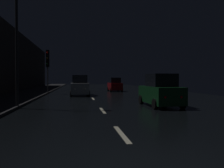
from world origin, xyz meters
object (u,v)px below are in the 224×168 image
at_px(streetlamp_overhead, 25,27).
at_px(car_parked_right_near, 160,91).
at_px(car_approaching_headlights, 80,86).
at_px(car_parked_right_far, 115,85).
at_px(traffic_light_far_left, 48,62).

xyz_separation_m(streetlamp_overhead, car_parked_right_near, (8.23, -0.28, -3.82)).
relative_size(car_approaching_headlights, car_parked_right_far, 1.11).
distance_m(car_approaching_headlights, car_parked_right_far, 8.65).
height_order(car_parked_right_near, car_parked_right_far, car_parked_right_near).
relative_size(traffic_light_far_left, car_parked_right_far, 1.32).
bearing_deg(traffic_light_far_left, streetlamp_overhead, 10.04).
height_order(traffic_light_far_left, streetlamp_overhead, streetlamp_overhead).
relative_size(traffic_light_far_left, car_approaching_headlights, 1.18).
relative_size(car_approaching_headlights, car_parked_right_near, 1.04).
bearing_deg(car_parked_right_far, car_approaching_headlights, 145.28).
distance_m(car_parked_right_near, car_parked_right_far, 17.18).
bearing_deg(car_parked_right_near, car_approaching_headlights, 26.07).
bearing_deg(traffic_light_far_left, car_parked_right_far, 127.78).
relative_size(traffic_light_far_left, streetlamp_overhead, 0.69).
distance_m(car_approaching_headlights, car_parked_right_near, 11.21).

